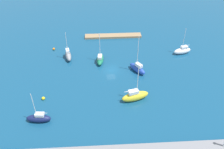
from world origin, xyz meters
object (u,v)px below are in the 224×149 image
Objects in this scene: sailboat_green_east_end at (100,59)px; mooring_buoy_orange at (54,49)px; sailboat_gray_far_south at (68,55)px; sailboat_white_along_channel at (182,51)px; pier_dock at (113,36)px; sailboat_blue_off_beacon at (137,68)px; mooring_buoy_yellow at (43,98)px; sailboat_navy_lone_north at (39,118)px; sailboat_yellow_near_pier at (135,96)px.

sailboat_green_east_end is 16.66m from mooring_buoy_orange.
mooring_buoy_orange is (5.18, -5.23, -0.83)m from sailboat_gray_far_south.
sailboat_green_east_end reaches higher than sailboat_gray_far_south.
mooring_buoy_orange is at bearing -20.12° from sailboat_white_along_channel.
sailboat_blue_off_beacon is (-5.59, 20.70, 0.82)m from pier_dock.
sailboat_gray_far_south is 11.77× the size of mooring_buoy_orange.
sailboat_blue_off_beacon is at bearing -112.75° from sailboat_green_east_end.
pier_dock is at bearing -12.52° from sailboat_green_east_end.
sailboat_gray_far_south is 7.41m from mooring_buoy_orange.
sailboat_green_east_end is at bearing -132.50° from mooring_buoy_yellow.
sailboat_gray_far_south is at bearing -12.60° from sailboat_white_along_channel.
sailboat_blue_off_beacon is 29.71m from sailboat_navy_lone_north.
sailboat_yellow_near_pier reaches higher than mooring_buoy_yellow.
pier_dock is 25.56× the size of mooring_buoy_orange.
sailboat_blue_off_beacon is at bearing 15.27° from sailboat_white_along_channel.
sailboat_gray_far_south reaches higher than sailboat_white_along_channel.
sailboat_green_east_end is 18.79m from sailboat_yellow_near_pier.
mooring_buoy_orange is at bearing -83.84° from sailboat_navy_lone_north.
sailboat_green_east_end reaches higher than pier_dock.
sailboat_navy_lone_north is (13.95, 22.49, -0.01)m from sailboat_green_east_end.
sailboat_green_east_end is at bearing 27.70° from sailboat_blue_off_beacon.
mooring_buoy_orange is (22.98, -24.49, -0.93)m from sailboat_yellow_near_pier.
sailboat_white_along_channel is at bearing 33.00° from sailboat_yellow_near_pier.
sailboat_blue_off_beacon reaches higher than sailboat_yellow_near_pier.
sailboat_gray_far_south is (14.46, 12.88, 0.87)m from pier_dock.
sailboat_yellow_near_pier is (17.70, 20.08, 0.23)m from sailboat_white_along_channel.
sailboat_white_along_channel is 26.77m from sailboat_yellow_near_pier.
mooring_buoy_orange is at bearing 117.57° from sailboat_yellow_near_pier.
sailboat_navy_lone_north is at bearing 153.22° from sailboat_green_east_end.
pier_dock is at bearing 80.33° from sailboat_yellow_near_pier.
sailboat_navy_lone_north is (18.77, 37.71, 0.66)m from pier_dock.
mooring_buoy_orange is (0.87, -30.06, -0.62)m from sailboat_navy_lone_north.
mooring_buoy_orange is at bearing 28.13° from sailboat_blue_off_beacon.
sailboat_blue_off_beacon is 1.13× the size of sailboat_yellow_near_pier.
mooring_buoy_orange is at bearing -88.53° from mooring_buoy_yellow.
sailboat_white_along_channel reaches higher than mooring_buoy_yellow.
sailboat_white_along_channel reaches higher than sailboat_navy_lone_north.
sailboat_yellow_near_pier reaches higher than pier_dock.
sailboat_yellow_near_pier is at bearing 34.67° from sailboat_white_along_channel.
sailboat_navy_lone_north is at bearing 178.52° from sailboat_yellow_near_pier.
sailboat_white_along_channel is at bearing 150.19° from pier_dock.
sailboat_green_east_end is at bearing -6.97° from sailboat_white_along_channel.
sailboat_yellow_near_pier is at bearing 95.94° from pier_dock.
sailboat_gray_far_south is at bearing -95.34° from sailboat_navy_lone_north.
sailboat_blue_off_beacon is at bearing 152.65° from mooring_buoy_orange.
sailboat_green_east_end reaches higher than sailboat_white_along_channel.
sailboat_yellow_near_pier is (-17.80, 19.26, 0.09)m from sailboat_gray_far_south.
sailboat_navy_lone_north is (24.36, 17.01, -0.16)m from sailboat_blue_off_beacon.
mooring_buoy_orange is (19.64, 7.65, 0.03)m from pier_dock.
pier_dock is 21.07m from mooring_buoy_orange.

